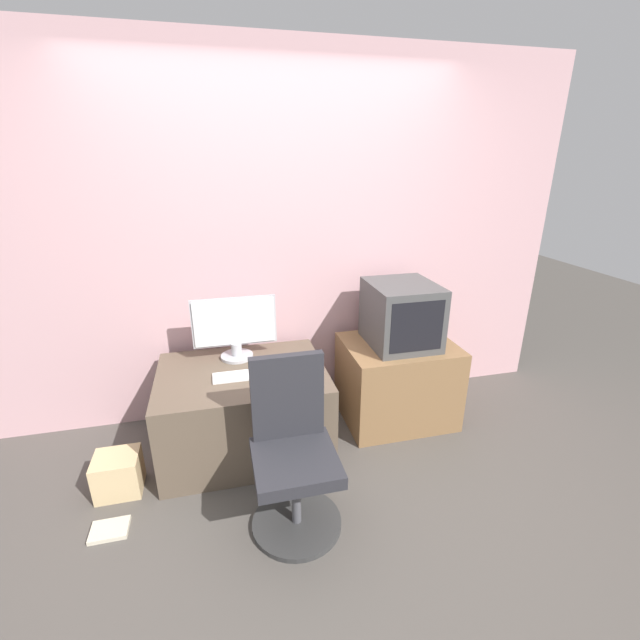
# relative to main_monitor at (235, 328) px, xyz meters

# --- Properties ---
(ground_plane) EXTENTS (12.00, 12.00, 0.00)m
(ground_plane) POSITION_rel_main_monitor_xyz_m (0.36, -1.03, -0.80)
(ground_plane) COLOR #4C4742
(wall_back) EXTENTS (4.40, 0.05, 2.60)m
(wall_back) POSITION_rel_main_monitor_xyz_m (0.36, 0.29, 0.50)
(wall_back) COLOR #CC9EA3
(wall_back) RESTS_ON ground_plane
(desk) EXTENTS (1.08, 0.81, 0.57)m
(desk) POSITION_rel_main_monitor_xyz_m (0.01, -0.22, -0.51)
(desk) COLOR brown
(desk) RESTS_ON ground_plane
(side_stand) EXTENTS (0.79, 0.63, 0.61)m
(side_stand) POSITION_rel_main_monitor_xyz_m (1.16, -0.13, -0.49)
(side_stand) COLOR olive
(side_stand) RESTS_ON ground_plane
(main_monitor) EXTENTS (0.56, 0.22, 0.44)m
(main_monitor) POSITION_rel_main_monitor_xyz_m (0.00, 0.00, 0.00)
(main_monitor) COLOR #B2B2B7
(main_monitor) RESTS_ON desk
(keyboard) EXTENTS (0.29, 0.13, 0.01)m
(keyboard) POSITION_rel_main_monitor_xyz_m (-0.02, -0.29, -0.22)
(keyboard) COLOR white
(keyboard) RESTS_ON desk
(mouse) EXTENTS (0.05, 0.04, 0.03)m
(mouse) POSITION_rel_main_monitor_xyz_m (0.17, -0.31, -0.21)
(mouse) COLOR silver
(mouse) RESTS_ON desk
(crt_tv) EXTENTS (0.46, 0.51, 0.45)m
(crt_tv) POSITION_rel_main_monitor_xyz_m (1.16, -0.13, 0.04)
(crt_tv) COLOR #474747
(crt_tv) RESTS_ON side_stand
(office_chair) EXTENTS (0.49, 0.49, 0.94)m
(office_chair) POSITION_rel_main_monitor_xyz_m (0.22, -0.93, -0.39)
(office_chair) COLOR #333333
(office_chair) RESTS_ON ground_plane
(cardboard_box_lower) EXTENTS (0.26, 0.23, 0.24)m
(cardboard_box_lower) POSITION_rel_main_monitor_xyz_m (-0.76, -0.48, -0.68)
(cardboard_box_lower) COLOR #D1B27F
(cardboard_box_lower) RESTS_ON ground_plane
(book) EXTENTS (0.19, 0.15, 0.02)m
(book) POSITION_rel_main_monitor_xyz_m (-0.76, -0.79, -0.78)
(book) COLOR beige
(book) RESTS_ON ground_plane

